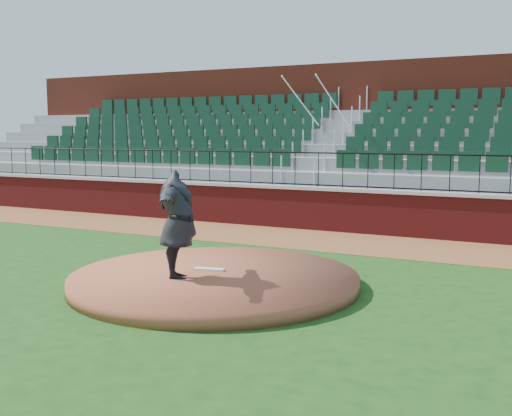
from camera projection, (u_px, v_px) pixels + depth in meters
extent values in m
plane|color=#184112|center=(221.00, 283.00, 11.90)|extent=(90.00, 90.00, 0.00)
cube|color=brown|center=(322.00, 240.00, 16.66)|extent=(34.00, 3.20, 0.01)
cube|color=maroon|center=(342.00, 211.00, 18.00)|extent=(34.00, 0.35, 1.20)
cube|color=#B7B7B7|center=(342.00, 189.00, 17.92)|extent=(34.00, 0.45, 0.10)
cube|color=maroon|center=(393.00, 137.00, 22.62)|extent=(34.00, 0.50, 5.50)
cylinder|color=brown|center=(215.00, 280.00, 11.62)|extent=(5.42, 5.42, 0.25)
cube|color=white|center=(209.00, 269.00, 11.87)|extent=(0.61, 0.29, 0.04)
imported|color=black|center=(178.00, 224.00, 11.14)|extent=(1.77, 2.44, 1.98)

